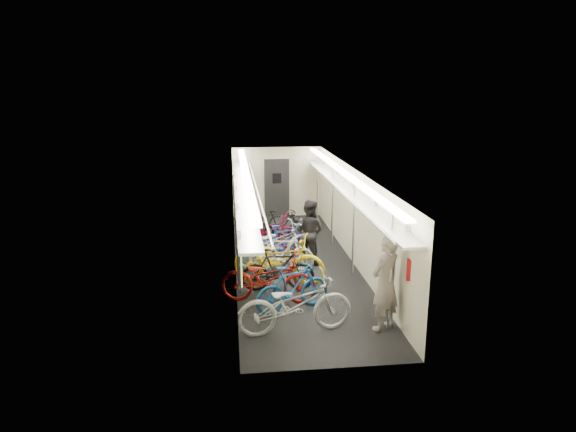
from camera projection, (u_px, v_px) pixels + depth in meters
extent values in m
plane|color=black|center=(295.00, 264.00, 13.04)|extent=(10.00, 10.00, 0.00)
plane|color=white|center=(295.00, 171.00, 12.45)|extent=(10.00, 10.00, 0.00)
plane|color=beige|center=(234.00, 220.00, 12.58)|extent=(0.00, 10.00, 10.00)
plane|color=beige|center=(354.00, 217.00, 12.91)|extent=(0.00, 10.00, 10.00)
plane|color=beige|center=(277.00, 182.00, 17.56)|extent=(3.00, 0.00, 3.00)
plane|color=beige|center=(336.00, 299.00, 7.93)|extent=(3.00, 0.00, 3.00)
cube|color=black|center=(239.00, 261.00, 9.49)|extent=(0.06, 1.10, 0.80)
cube|color=#88C656|center=(241.00, 261.00, 9.50)|extent=(0.02, 0.96, 0.66)
cube|color=black|center=(237.00, 229.00, 11.61)|extent=(0.06, 1.10, 0.80)
cube|color=#88C656|center=(238.00, 229.00, 11.62)|extent=(0.02, 0.96, 0.66)
cube|color=black|center=(235.00, 207.00, 13.73)|extent=(0.06, 1.10, 0.80)
cube|color=#88C656|center=(237.00, 207.00, 13.74)|extent=(0.02, 0.96, 0.66)
cube|color=black|center=(234.00, 191.00, 15.85)|extent=(0.06, 1.10, 0.80)
cube|color=#88C656|center=(236.00, 191.00, 15.85)|extent=(0.02, 0.96, 0.66)
cube|color=yellow|center=(238.00, 241.00, 10.54)|extent=(0.02, 0.22, 0.30)
cube|color=yellow|center=(236.00, 215.00, 12.66)|extent=(0.02, 0.22, 0.30)
cube|color=yellow|center=(235.00, 197.00, 14.78)|extent=(0.02, 0.22, 0.30)
cube|color=black|center=(277.00, 188.00, 17.55)|extent=(0.85, 0.08, 2.00)
cube|color=#999BA0|center=(243.00, 191.00, 12.43)|extent=(0.40, 9.70, 0.05)
cube|color=#999BA0|center=(346.00, 189.00, 12.71)|extent=(0.40, 9.70, 0.05)
cylinder|color=silver|center=(256.00, 187.00, 12.44)|extent=(0.04, 9.70, 0.04)
cylinder|color=silver|center=(333.00, 185.00, 12.65)|extent=(0.04, 9.70, 0.04)
cube|color=white|center=(246.00, 174.00, 12.34)|extent=(0.18, 9.60, 0.04)
cube|color=white|center=(344.00, 172.00, 12.60)|extent=(0.18, 9.60, 0.04)
cylinder|color=silver|center=(390.00, 269.00, 9.22)|extent=(0.05, 0.05, 2.38)
cylinder|color=silver|center=(354.00, 228.00, 11.92)|extent=(0.05, 0.05, 2.38)
cylinder|color=silver|center=(333.00, 204.00, 14.33)|extent=(0.05, 0.05, 2.38)
cylinder|color=silver|center=(317.00, 187.00, 16.74)|extent=(0.05, 0.05, 2.38)
imported|color=#A5A6AA|center=(295.00, 304.00, 9.28)|extent=(2.20, 0.99, 1.12)
imported|color=navy|center=(293.00, 288.00, 10.23)|extent=(1.67, 0.99, 0.97)
imported|color=maroon|center=(268.00, 278.00, 10.63)|extent=(2.11, 1.11, 1.05)
imported|color=black|center=(278.00, 270.00, 11.24)|extent=(1.64, 0.54, 0.98)
imported|color=yellow|center=(279.00, 259.00, 11.71)|extent=(2.29, 1.49, 1.14)
imported|color=silver|center=(282.00, 253.00, 12.40)|extent=(1.64, 0.66, 0.96)
imported|color=#A6A5AA|center=(275.00, 244.00, 12.88)|extent=(2.18, 1.41, 1.08)
imported|color=#1A3A9F|center=(284.00, 243.00, 13.09)|extent=(1.75, 1.06, 1.01)
imported|color=maroon|center=(267.00, 230.00, 14.32)|extent=(2.04, 1.40, 1.01)
imported|color=black|center=(281.00, 227.00, 14.65)|extent=(1.71, 0.72, 1.00)
imported|color=gray|center=(385.00, 283.00, 9.36)|extent=(0.79, 0.72, 1.81)
imported|color=black|center=(309.00, 232.00, 12.96)|extent=(1.01, 0.97, 1.65)
cube|color=#A41015|center=(414.00, 270.00, 8.95)|extent=(0.29, 0.21, 0.38)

